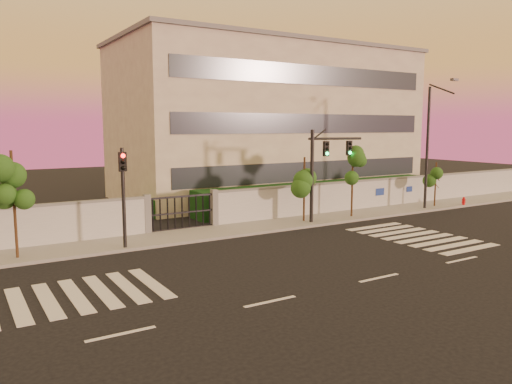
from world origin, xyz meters
TOP-DOWN VIEW (x-y plane):
  - ground at (0.00, 0.00)m, footprint 120.00×120.00m
  - sidewalk at (0.00, 10.50)m, footprint 60.00×3.00m
  - perimeter_wall at (0.10, 12.00)m, footprint 60.00×0.36m
  - hedge_row at (1.17, 14.74)m, footprint 41.00×4.25m
  - institutional_building at (9.00, 21.99)m, footprint 24.40×12.40m
  - road_markings at (-1.58, 3.76)m, footprint 57.00×7.62m
  - street_tree_c at (-11.53, 10.03)m, footprint 1.53×1.22m
  - street_tree_d at (4.19, 10.35)m, footprint 1.51×1.20m
  - street_tree_e at (7.71, 10.02)m, footprint 1.53×1.22m
  - street_tree_f at (15.57, 9.99)m, footprint 1.34×1.06m
  - traffic_signal_main at (5.02, 9.77)m, footprint 3.51×1.02m
  - traffic_signal_secondary at (-7.02, 9.37)m, footprint 0.38×0.35m
  - streetlight_east at (14.24, 9.56)m, footprint 0.53×2.13m
  - fire_hydrant at (17.80, 9.23)m, footprint 0.28×0.27m

SIDE VIEW (x-z plane):
  - ground at x=0.00m, z-range 0.00..0.00m
  - road_markings at x=-1.58m, z-range 0.00..0.02m
  - sidewalk at x=0.00m, z-range 0.00..0.15m
  - fire_hydrant at x=17.80m, z-range 0.00..0.71m
  - hedge_row at x=1.17m, z-range -0.08..1.72m
  - perimeter_wall at x=0.10m, z-range -0.03..2.17m
  - street_tree_f at x=15.57m, z-range 0.78..4.04m
  - street_tree_d at x=4.19m, z-range 0.94..4.93m
  - traffic_signal_secondary at x=-7.02m, z-range 0.65..5.47m
  - street_tree_e at x=7.71m, z-range 1.07..5.59m
  - street_tree_c at x=-11.53m, z-range 1.13..5.92m
  - traffic_signal_main at x=5.02m, z-range 0.74..6.35m
  - streetlight_east at x=14.24m, z-range 0.36..9.21m
  - institutional_building at x=9.00m, z-range 0.03..12.28m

